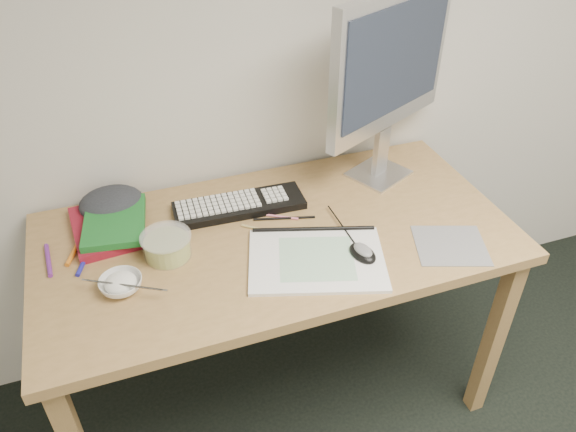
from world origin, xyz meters
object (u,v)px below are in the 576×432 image
(sketchpad, at_px, (317,260))
(monitor, at_px, (391,67))
(keyboard, at_px, (239,205))
(desk, at_px, (277,254))
(rice_bowl, at_px, (121,284))

(sketchpad, xyz_separation_m, monitor, (0.37, 0.35, 0.38))
(sketchpad, relative_size, keyboard, 0.92)
(desk, distance_m, sketchpad, 0.19)
(sketchpad, relative_size, rice_bowl, 3.35)
(desk, bearing_deg, monitor, 23.71)
(desk, relative_size, monitor, 2.28)
(monitor, distance_m, rice_bowl, 1.00)
(keyboard, bearing_deg, rice_bowl, -145.23)
(keyboard, bearing_deg, monitor, 6.26)
(monitor, bearing_deg, rice_bowl, 171.76)
(sketchpad, height_order, rice_bowl, rice_bowl)
(keyboard, xyz_separation_m, rice_bowl, (-0.39, -0.25, 0.01))
(rice_bowl, bearing_deg, sketchpad, -7.47)
(sketchpad, height_order, monitor, monitor)
(keyboard, bearing_deg, desk, -63.92)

